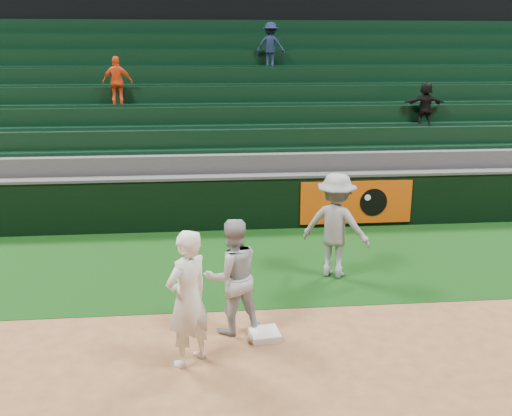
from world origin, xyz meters
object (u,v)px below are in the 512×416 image
Objects in this scene: first_baseman at (188,299)px; base_coach at (336,226)px; first_base at (264,334)px; baserunner at (232,276)px.

base_coach is at bearing -176.65° from first_baseman.
base_coach is (2.59, 2.76, 0.03)m from first_baseman.
first_baseman is at bearing -151.29° from first_base.
base_coach is at bearing 54.97° from first_base.
first_base is at bearing 84.24° from base_coach.
first_base is 0.22× the size of base_coach.
base_coach is (1.97, 1.92, 0.10)m from baserunner.
baserunner is at bearing -170.10° from first_baseman.
first_baseman reaches higher than baserunner.
baserunner is (0.62, 0.84, -0.06)m from first_baseman.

